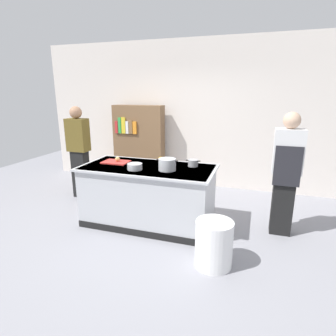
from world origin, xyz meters
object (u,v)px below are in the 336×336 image
at_px(juice_cup, 161,161).
at_px(bookshelf, 139,145).
at_px(person_chef, 286,172).
at_px(mixing_bowl, 135,167).
at_px(sauce_pan, 193,163).
at_px(person_guest, 79,150).
at_px(trash_bin, 214,244).
at_px(stock_pot, 167,164).
at_px(onion, 118,159).

height_order(juice_cup, bookshelf, bookshelf).
bearing_deg(juice_cup, person_chef, 1.79).
bearing_deg(mixing_bowl, bookshelf, 112.45).
distance_m(sauce_pan, person_guest, 2.33).
height_order(trash_bin, bookshelf, bookshelf).
relative_size(stock_pot, person_guest, 0.18).
bearing_deg(juice_cup, trash_bin, -45.51).
bearing_deg(person_guest, stock_pot, 53.86).
bearing_deg(mixing_bowl, onion, 146.09).
relative_size(mixing_bowl, trash_bin, 0.38).
distance_m(person_guest, bookshelf, 1.35).
height_order(stock_pot, bookshelf, bookshelf).
xyz_separation_m(onion, stock_pot, (0.87, -0.18, 0.03)).
bearing_deg(sauce_pan, mixing_bowl, -149.92).
height_order(person_chef, person_guest, same).
bearing_deg(bookshelf, onion, -76.86).
height_order(trash_bin, person_guest, person_guest).
xyz_separation_m(onion, bookshelf, (-0.40, 1.71, -0.10)).
height_order(juice_cup, person_chef, person_chef).
bearing_deg(juice_cup, mixing_bowl, -118.94).
relative_size(onion, trash_bin, 0.13).
bearing_deg(person_guest, sauce_pan, 63.86).
bearing_deg(person_chef, juice_cup, 99.49).
bearing_deg(trash_bin, onion, 152.32).
distance_m(onion, person_chef, 2.46).
height_order(stock_pot, person_chef, person_chef).
bearing_deg(bookshelf, mixing_bowl, -67.55).
height_order(stock_pot, sauce_pan, stock_pot).
distance_m(mixing_bowl, bookshelf, 2.16).
xyz_separation_m(sauce_pan, person_chef, (1.28, 0.06, -0.04)).
distance_m(sauce_pan, bookshelf, 2.22).
bearing_deg(onion, person_chef, 4.72).
height_order(person_guest, bookshelf, person_guest).
bearing_deg(sauce_pan, trash_bin, -63.93).
distance_m(trash_bin, bookshelf, 3.36).
bearing_deg(stock_pot, sauce_pan, 47.16).
distance_m(sauce_pan, juice_cup, 0.51).
relative_size(juice_cup, person_guest, 0.06).
xyz_separation_m(juice_cup, person_guest, (-1.78, 0.43, -0.04)).
bearing_deg(person_chef, sauce_pan, 100.26).
relative_size(person_guest, bookshelf, 1.01).
height_order(person_chef, bookshelf, person_chef).
distance_m(stock_pot, mixing_bowl, 0.46).
distance_m(onion, bookshelf, 1.76).
distance_m(stock_pot, trash_bin, 1.27).
xyz_separation_m(mixing_bowl, bookshelf, (-0.83, 2.00, -0.09)).
distance_m(stock_pot, bookshelf, 2.28).
distance_m(onion, sauce_pan, 1.18).
relative_size(onion, stock_pot, 0.24).
height_order(juice_cup, person_guest, person_guest).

